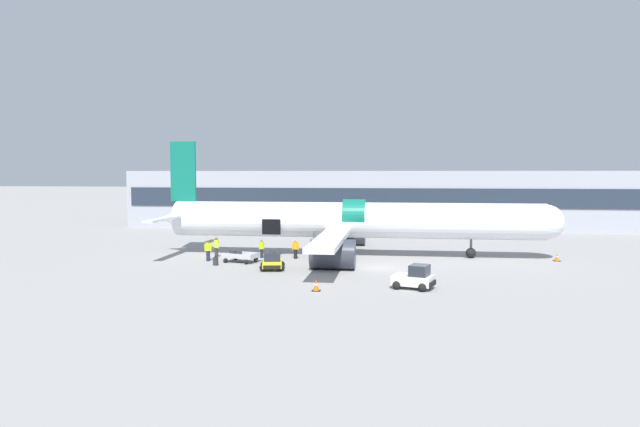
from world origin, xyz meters
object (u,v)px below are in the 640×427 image
Objects in this scene: baggage_tug_lead at (272,262)px; ground_crew_loader_a at (262,248)px; baggage_cart_loading at (241,257)px; ground_crew_loader_b at (295,248)px; baggage_tug_mid at (415,278)px; airplane at (349,222)px; suitcase_on_tarmac_upright at (216,261)px; ground_crew_supervisor at (208,250)px; ground_crew_driver at (216,247)px.

ground_crew_loader_a reaches higher than baggage_tug_lead.
baggage_cart_loading is 2.21× the size of ground_crew_loader_b.
baggage_tug_lead is 12.43m from baggage_tug_mid.
airplane is at bearing 57.44° from baggage_tug_lead.
baggage_tug_lead reaches higher than suitcase_on_tarmac_upright.
baggage_tug_lead is at bearing -16.31° from suitcase_on_tarmac_upright.
baggage_tug_mid reaches higher than baggage_cart_loading.
airplane reaches higher than baggage_cart_loading.
ground_crew_supervisor is (-7.31, -2.31, 0.05)m from ground_crew_loader_b.
airplane reaches higher than ground_crew_loader_b.
airplane is 10.57m from baggage_cart_loading.
ground_crew_loader_a is at bearing 65.84° from baggage_cart_loading.
baggage_tug_lead is at bearing -69.32° from ground_crew_loader_a.
suitcase_on_tarmac_upright is (1.38, -2.20, -0.63)m from ground_crew_supervisor.
ground_crew_loader_b is at bearing 82.34° from baggage_tug_lead.
baggage_cart_loading is at bearing -150.72° from airplane.
baggage_cart_loading is 2.33× the size of ground_crew_loader_a.
airplane is 20.51× the size of ground_crew_driver.
suitcase_on_tarmac_upright is at bearing -142.80° from ground_crew_loader_b.
ground_crew_driver reaches higher than baggage_tug_mid.
suitcase_on_tarmac_upright is at bearing -146.56° from airplane.
baggage_tug_mid is at bearing -69.01° from airplane.
ground_crew_loader_a is 0.92× the size of ground_crew_driver.
ground_crew_driver is at bearing 106.90° from suitcase_on_tarmac_upright.
ground_crew_driver is 4.75m from suitcase_on_tarmac_upright.
airplane is 13.99× the size of baggage_tug_lead.
ground_crew_loader_b is at bearing -151.96° from airplane.
ground_crew_supervisor is (-11.90, -4.75, -2.17)m from airplane.
airplane reaches higher than baggage_tug_lead.
ground_crew_supervisor is at bearing -158.23° from airplane.
baggage_cart_loading is 2.13× the size of ground_crew_driver.
baggage_cart_loading is 3.96m from ground_crew_driver.
baggage_tug_mid reaches higher than suitcase_on_tarmac_upright.
airplane is 13.00m from ground_crew_supervisor.
baggage_tug_lead is 1.60× the size of ground_crew_loader_a.
airplane is 15.61m from baggage_tug_mid.
baggage_tug_lead is 4.93m from baggage_cart_loading.
ground_crew_supervisor is at bearing 151.04° from baggage_tug_mid.
ground_crew_loader_b reaches higher than baggage_tug_lead.
ground_crew_loader_b is 7.48m from suitcase_on_tarmac_upright.
airplane is at bearing 11.61° from ground_crew_driver.
ground_crew_supervisor is (-4.19, -2.43, 0.10)m from ground_crew_loader_a.
baggage_tug_lead is at bearing 151.44° from baggage_tug_mid.
ground_crew_driver is (-2.99, 2.55, 0.52)m from baggage_cart_loading.
ground_crew_loader_a is at bearing -163.23° from airplane.
ground_crew_driver reaches higher than ground_crew_loader_a.
ground_crew_loader_b is at bearing 17.52° from ground_crew_supervisor.
baggage_tug_mid is (10.92, -5.94, 0.10)m from baggage_tug_lead.
ground_crew_supervisor is (-2.99, 0.24, 0.54)m from baggage_cart_loading.
ground_crew_supervisor reaches higher than baggage_cart_loading.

